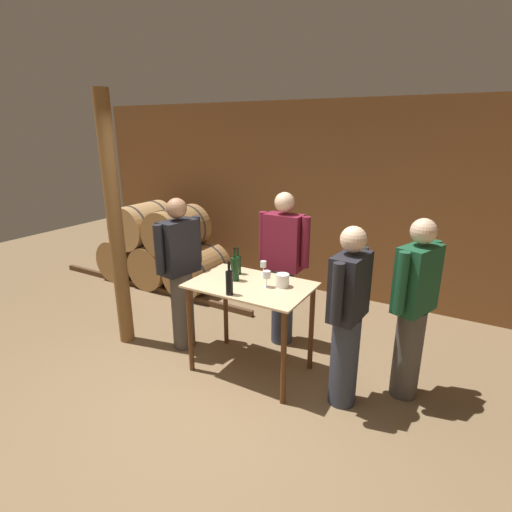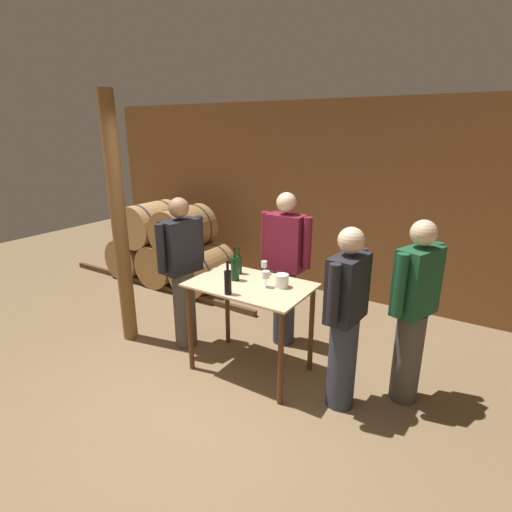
% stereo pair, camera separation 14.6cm
% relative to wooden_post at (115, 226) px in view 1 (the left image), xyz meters
% --- Properties ---
extents(ground_plane, '(14.00, 14.00, 0.00)m').
position_rel_wooden_post_xyz_m(ground_plane, '(1.52, -0.49, -1.35)').
color(ground_plane, brown).
extents(back_wall, '(8.40, 0.05, 2.70)m').
position_rel_wooden_post_xyz_m(back_wall, '(1.52, 2.52, 0.00)').
color(back_wall, brown).
rests_on(back_wall, ground_plane).
extents(barrel_rack, '(3.65, 0.81, 1.24)m').
position_rel_wooden_post_xyz_m(barrel_rack, '(-0.87, 1.55, -0.80)').
color(barrel_rack, '#4C331E').
rests_on(barrel_rack, ground_plane).
extents(tasting_table, '(1.14, 0.74, 0.93)m').
position_rel_wooden_post_xyz_m(tasting_table, '(1.54, 0.20, -0.60)').
color(tasting_table, '#D1B284').
rests_on(tasting_table, ground_plane).
extents(wooden_post, '(0.16, 0.16, 2.70)m').
position_rel_wooden_post_xyz_m(wooden_post, '(0.00, 0.00, 0.00)').
color(wooden_post, brown).
rests_on(wooden_post, ground_plane).
extents(wine_bottle_far_left, '(0.06, 0.06, 0.28)m').
position_rel_wooden_post_xyz_m(wine_bottle_far_left, '(1.28, 0.38, -0.32)').
color(wine_bottle_far_left, black).
rests_on(wine_bottle_far_left, tasting_table).
extents(wine_bottle_left, '(0.08, 0.08, 0.32)m').
position_rel_wooden_post_xyz_m(wine_bottle_left, '(1.36, 0.21, -0.30)').
color(wine_bottle_left, black).
rests_on(wine_bottle_left, tasting_table).
extents(wine_bottle_center, '(0.07, 0.07, 0.31)m').
position_rel_wooden_post_xyz_m(wine_bottle_center, '(1.50, -0.10, -0.30)').
color(wine_bottle_center, black).
rests_on(wine_bottle_center, tasting_table).
extents(wine_glass_near_left, '(0.06, 0.06, 0.14)m').
position_rel_wooden_post_xyz_m(wine_glass_near_left, '(1.51, 0.51, -0.33)').
color(wine_glass_near_left, silver).
rests_on(wine_glass_near_left, tasting_table).
extents(wine_glass_near_center, '(0.07, 0.07, 0.16)m').
position_rel_wooden_post_xyz_m(wine_glass_near_center, '(1.70, 0.22, -0.31)').
color(wine_glass_near_center, silver).
rests_on(wine_glass_near_center, tasting_table).
extents(ice_bucket, '(0.12, 0.12, 0.12)m').
position_rel_wooden_post_xyz_m(ice_bucket, '(1.82, 0.30, -0.36)').
color(ice_bucket, white).
rests_on(ice_bucket, tasting_table).
extents(person_host, '(0.25, 0.59, 1.61)m').
position_rel_wooden_post_xyz_m(person_host, '(2.49, 0.18, -0.50)').
color(person_host, '#333847').
rests_on(person_host, ground_plane).
extents(person_visitor_with_scarf, '(0.34, 0.56, 1.64)m').
position_rel_wooden_post_xyz_m(person_visitor_with_scarf, '(2.94, 0.56, -0.48)').
color(person_visitor_with_scarf, '#4C4742').
rests_on(person_visitor_with_scarf, ground_plane).
extents(person_visitor_bearded, '(0.29, 0.58, 1.66)m').
position_rel_wooden_post_xyz_m(person_visitor_bearded, '(0.66, 0.23, -0.47)').
color(person_visitor_bearded, '#4C4742').
rests_on(person_visitor_bearded, ground_plane).
extents(person_visitor_near_door, '(0.59, 0.24, 1.71)m').
position_rel_wooden_post_xyz_m(person_visitor_near_door, '(1.55, 0.87, -0.45)').
color(person_visitor_near_door, '#333847').
rests_on(person_visitor_near_door, ground_plane).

